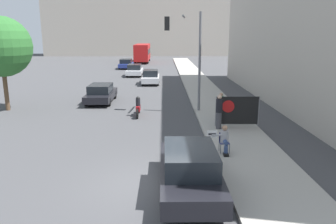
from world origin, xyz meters
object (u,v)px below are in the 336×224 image
street_tree_near_curb (1,47)px  motorcycle_on_road (138,107)px  car_on_road_far_lane (126,64)px  seated_protester (224,139)px  parked_car_curbside (190,169)px  city_bus_on_road (142,52)px  jogger_on_sidewalk (219,111)px  traffic_light_pole (188,46)px  pedestrian_behind (221,107)px  protest_banner (237,110)px  car_on_road_midblock (151,77)px  car_on_road_distant (135,70)px  car_on_road_nearest (101,93)px

street_tree_near_curb → motorcycle_on_road: bearing=-10.6°
car_on_road_far_lane → seated_protester: bearing=-77.5°
motorcycle_on_road → parked_car_curbside: bearing=-76.7°
motorcycle_on_road → city_bus_on_road: bearing=93.1°
jogger_on_sidewalk → traffic_light_pole: 5.59m
jogger_on_sidewalk → pedestrian_behind: bearing=-80.2°
protest_banner → car_on_road_midblock: size_ratio=0.57×
car_on_road_distant → car_on_road_far_lane: car_on_road_far_lane is taller
city_bus_on_road → motorcycle_on_road: (2.25, -41.23, -1.34)m
motorcycle_on_road → street_tree_near_curb: size_ratio=0.34×
car_on_road_midblock → motorcycle_on_road: bearing=-91.2°
seated_protester → car_on_road_far_lane: 37.50m
seated_protester → pedestrian_behind: (0.73, 5.18, 0.21)m
jogger_on_sidewalk → parked_car_curbside: bearing=95.5°
traffic_light_pole → car_on_road_nearest: bearing=152.2°
car_on_road_midblock → motorcycle_on_road: 13.67m
jogger_on_sidewalk → motorcycle_on_road: jogger_on_sidewalk is taller
protest_banner → city_bus_on_road: 44.86m
pedestrian_behind → street_tree_near_curb: (-13.73, 3.54, 3.23)m
car_on_road_far_lane → protest_banner: bearing=-73.6°
protest_banner → city_bus_on_road: size_ratio=0.23×
seated_protester → traffic_light_pole: traffic_light_pole is taller
seated_protester → street_tree_near_curb: (-13.00, 8.73, 3.44)m
car_on_road_far_lane → jogger_on_sidewalk: bearing=-75.6°
jogger_on_sidewalk → car_on_road_nearest: jogger_on_sidewalk is taller
traffic_light_pole → street_tree_near_curb: bearing=176.5°
pedestrian_behind → city_bus_on_road: size_ratio=0.16×
parked_car_curbside → motorcycle_on_road: (-2.41, 10.20, -0.22)m
car_on_road_nearest → car_on_road_midblock: (3.37, 9.44, 0.03)m
traffic_light_pole → pedestrian_behind: bearing=-59.1°
traffic_light_pole → protest_banner: bearing=-58.5°
traffic_light_pole → parked_car_curbside: size_ratio=1.32×
jogger_on_sidewalk → car_on_road_distant: bearing=-52.5°
car_on_road_distant → car_on_road_far_lane: bearing=102.8°
parked_car_curbside → car_on_road_far_lane: (-6.42, 39.76, -0.03)m
seated_protester → motorcycle_on_road: bearing=117.0°
car_on_road_nearest → seated_protester: bearing=-57.5°
seated_protester → car_on_road_distant: size_ratio=0.26×
jogger_on_sidewalk → car_on_road_midblock: size_ratio=0.44×
traffic_light_pole → city_bus_on_road: traffic_light_pole is taller
jogger_on_sidewalk → car_on_road_far_lane: size_ratio=0.39×
parked_car_curbside → car_on_road_distant: parked_car_curbside is taller
seated_protester → jogger_on_sidewalk: 3.61m
city_bus_on_road → motorcycle_on_road: bearing=-86.9°
jogger_on_sidewalk → car_on_road_far_lane: 34.11m
city_bus_on_road → street_tree_near_curb: street_tree_near_curb is taller
traffic_light_pole → parked_car_curbside: bearing=-93.8°
jogger_on_sidewalk → city_bus_on_road: bearing=-58.9°
parked_car_curbside → car_on_road_nearest: parked_car_curbside is taller
protest_banner → street_tree_near_curb: size_ratio=0.38×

